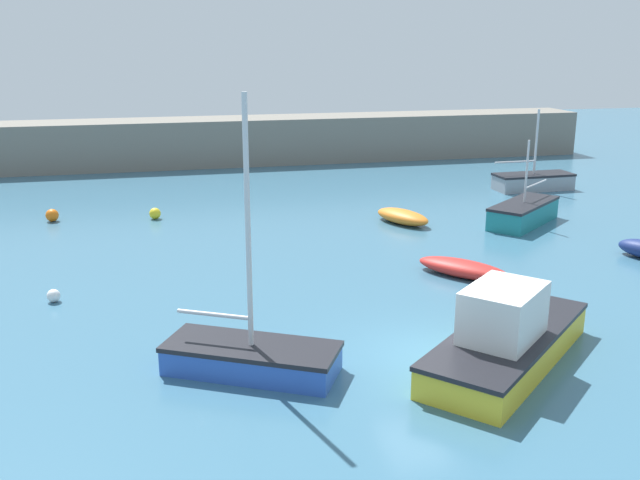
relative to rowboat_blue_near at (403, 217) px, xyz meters
name	(u,v)px	position (x,y,z in m)	size (l,w,h in m)	color
ground_plane	(430,361)	(-4.06, -13.50, -0.41)	(120.00, 120.00, 0.20)	#38667F
harbor_breakwater	(255,140)	(-4.06, 17.89, 1.18)	(45.58, 3.78, 2.99)	slate
rowboat_blue_near	(403,217)	(0.00, 0.00, 0.00)	(2.38, 3.20, 0.63)	orange
motorboat_with_cabin	(506,338)	(-2.37, -14.30, 0.43)	(6.28, 5.94, 2.19)	yellow
sailboat_twin_hulled	(533,181)	(9.51, 5.40, 0.16)	(4.58, 1.74, 4.40)	gray
open_tender_yellow	(463,268)	(-0.46, -7.54, -0.02)	(3.07, 3.37, 0.58)	red
sailboat_tall_mast	(251,355)	(-8.70, -13.23, 0.13)	(4.60, 3.55, 6.88)	#2D56B7
sailboat_short_mast	(523,213)	(5.22, -1.36, 0.20)	(4.48, 4.06, 3.78)	teal
mooring_buoy_orange	(52,215)	(-15.40, 4.01, -0.03)	(0.58, 0.58, 0.58)	orange
mooring_buoy_white	(54,296)	(-14.11, -6.90, -0.10)	(0.42, 0.42, 0.42)	white
mooring_buoy_yellow	(155,213)	(-10.84, 3.38, -0.05)	(0.53, 0.53, 0.53)	yellow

